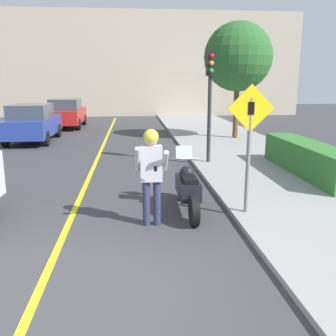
{
  "coord_description": "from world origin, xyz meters",
  "views": [
    {
      "loc": [
        0.65,
        -4.26,
        2.65
      ],
      "look_at": [
        1.38,
        3.3,
        0.89
      ],
      "focal_mm": 40.0,
      "sensor_mm": 36.0,
      "label": 1
    }
  ],
  "objects_px": {
    "motorcycle": "(188,188)",
    "crossing_sign": "(249,137)",
    "person_biker": "(151,167)",
    "traffic_light": "(210,86)",
    "parked_car_red": "(66,113)",
    "street_tree": "(238,57)",
    "parked_car_blue": "(32,123)"
  },
  "relations": [
    {
      "from": "person_biker",
      "to": "parked_car_red",
      "type": "xyz_separation_m",
      "value": [
        -4.16,
        15.85,
        -0.28
      ]
    },
    {
      "from": "parked_car_red",
      "to": "parked_car_blue",
      "type": "bearing_deg",
      "value": -96.73
    },
    {
      "from": "crossing_sign",
      "to": "parked_car_blue",
      "type": "distance_m",
      "value": 12.31
    },
    {
      "from": "person_biker",
      "to": "parked_car_blue",
      "type": "bearing_deg",
      "value": 114.31
    },
    {
      "from": "person_biker",
      "to": "traffic_light",
      "type": "relative_size",
      "value": 0.52
    },
    {
      "from": "person_biker",
      "to": "parked_car_red",
      "type": "relative_size",
      "value": 0.43
    },
    {
      "from": "street_tree",
      "to": "person_biker",
      "type": "bearing_deg",
      "value": -113.28
    },
    {
      "from": "crossing_sign",
      "to": "traffic_light",
      "type": "distance_m",
      "value": 4.91
    },
    {
      "from": "motorcycle",
      "to": "parked_car_blue",
      "type": "xyz_separation_m",
      "value": [
        -5.57,
        9.88,
        0.36
      ]
    },
    {
      "from": "crossing_sign",
      "to": "parked_car_blue",
      "type": "relative_size",
      "value": 0.6
    },
    {
      "from": "motorcycle",
      "to": "street_tree",
      "type": "xyz_separation_m",
      "value": [
        3.65,
        9.6,
        3.22
      ]
    },
    {
      "from": "traffic_light",
      "to": "parked_car_red",
      "type": "height_order",
      "value": "traffic_light"
    },
    {
      "from": "parked_car_blue",
      "to": "parked_car_red",
      "type": "height_order",
      "value": "same"
    },
    {
      "from": "motorcycle",
      "to": "person_biker",
      "type": "bearing_deg",
      "value": -138.09
    },
    {
      "from": "motorcycle",
      "to": "person_biker",
      "type": "distance_m",
      "value": 1.23
    },
    {
      "from": "motorcycle",
      "to": "parked_car_blue",
      "type": "relative_size",
      "value": 0.53
    },
    {
      "from": "motorcycle",
      "to": "crossing_sign",
      "type": "relative_size",
      "value": 0.88
    },
    {
      "from": "motorcycle",
      "to": "traffic_light",
      "type": "relative_size",
      "value": 0.64
    },
    {
      "from": "crossing_sign",
      "to": "parked_car_red",
      "type": "height_order",
      "value": "crossing_sign"
    },
    {
      "from": "crossing_sign",
      "to": "street_tree",
      "type": "bearing_deg",
      "value": 75.85
    },
    {
      "from": "crossing_sign",
      "to": "parked_car_red",
      "type": "relative_size",
      "value": 0.6
    },
    {
      "from": "motorcycle",
      "to": "person_biker",
      "type": "height_order",
      "value": "person_biker"
    },
    {
      "from": "street_tree",
      "to": "parked_car_blue",
      "type": "height_order",
      "value": "street_tree"
    },
    {
      "from": "traffic_light",
      "to": "street_tree",
      "type": "relative_size",
      "value": 0.67
    },
    {
      "from": "street_tree",
      "to": "parked_car_red",
      "type": "height_order",
      "value": "street_tree"
    },
    {
      "from": "street_tree",
      "to": "parked_car_red",
      "type": "bearing_deg",
      "value": 147.2
    },
    {
      "from": "motorcycle",
      "to": "traffic_light",
      "type": "xyz_separation_m",
      "value": [
        1.33,
        4.38,
        2.03
      ]
    },
    {
      "from": "street_tree",
      "to": "parked_car_red",
      "type": "relative_size",
      "value": 1.23
    },
    {
      "from": "person_biker",
      "to": "parked_car_red",
      "type": "distance_m",
      "value": 16.39
    },
    {
      "from": "person_biker",
      "to": "motorcycle",
      "type": "bearing_deg",
      "value": 41.91
    },
    {
      "from": "crossing_sign",
      "to": "traffic_light",
      "type": "xyz_separation_m",
      "value": [
        0.21,
        4.81,
        0.92
      ]
    },
    {
      "from": "person_biker",
      "to": "traffic_light",
      "type": "height_order",
      "value": "traffic_light"
    }
  ]
}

